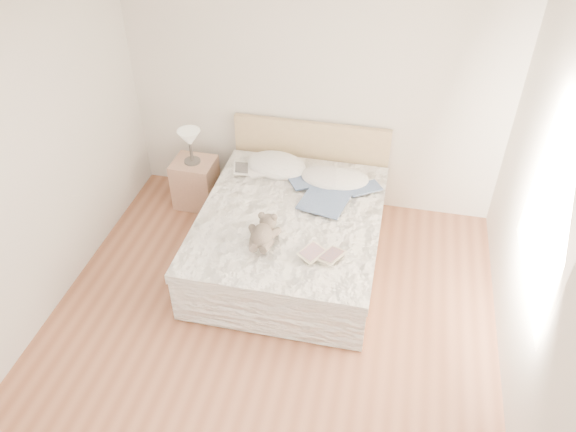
% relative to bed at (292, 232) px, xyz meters
% --- Properties ---
extents(floor, '(4.00, 4.50, 0.00)m').
position_rel_bed_xyz_m(floor, '(0.00, -1.19, -0.31)').
color(floor, brown).
rests_on(floor, ground).
extents(ceiling, '(4.00, 4.50, 0.00)m').
position_rel_bed_xyz_m(ceiling, '(0.00, -1.19, 2.39)').
color(ceiling, white).
rests_on(ceiling, ground).
extents(wall_back, '(4.00, 0.02, 2.70)m').
position_rel_bed_xyz_m(wall_back, '(0.00, 1.06, 1.04)').
color(wall_back, silver).
rests_on(wall_back, ground).
extents(wall_left, '(0.02, 4.50, 2.70)m').
position_rel_bed_xyz_m(wall_left, '(-2.00, -1.19, 1.04)').
color(wall_left, silver).
rests_on(wall_left, ground).
extents(wall_right, '(0.02, 4.50, 2.70)m').
position_rel_bed_xyz_m(wall_right, '(2.00, -1.19, 1.04)').
color(wall_right, silver).
rests_on(wall_right, ground).
extents(window, '(0.02, 1.30, 1.10)m').
position_rel_bed_xyz_m(window, '(1.99, -0.89, 1.14)').
color(window, white).
rests_on(window, wall_right).
extents(bed, '(1.72, 2.14, 1.00)m').
position_rel_bed_xyz_m(bed, '(0.00, 0.00, 0.00)').
color(bed, tan).
rests_on(bed, floor).
extents(nightstand, '(0.46, 0.41, 0.56)m').
position_rel_bed_xyz_m(nightstand, '(-1.25, 0.64, -0.03)').
color(nightstand, '#A07A60').
rests_on(nightstand, floor).
extents(table_lamp, '(0.26, 0.26, 0.39)m').
position_rel_bed_xyz_m(table_lamp, '(-1.25, 0.64, 0.53)').
color(table_lamp, '#45403C').
rests_on(table_lamp, nightstand).
extents(pillow_left, '(0.73, 0.58, 0.20)m').
position_rel_bed_xyz_m(pillow_left, '(-0.30, 0.66, 0.33)').
color(pillow_left, white).
rests_on(pillow_left, bed).
extents(pillow_middle, '(0.60, 0.47, 0.16)m').
position_rel_bed_xyz_m(pillow_middle, '(0.26, 0.53, 0.33)').
color(pillow_middle, white).
rests_on(pillow_middle, bed).
extents(pillow_right, '(0.60, 0.47, 0.16)m').
position_rel_bed_xyz_m(pillow_right, '(0.42, 0.54, 0.33)').
color(pillow_right, white).
rests_on(pillow_right, bed).
extents(blouse, '(0.81, 0.84, 0.03)m').
position_rel_bed_xyz_m(blouse, '(0.31, 0.25, 0.32)').
color(blouse, '#384C71').
rests_on(blouse, bed).
extents(photo_book, '(0.41, 0.34, 0.03)m').
position_rel_bed_xyz_m(photo_book, '(-0.57, 0.52, 0.32)').
color(photo_book, white).
rests_on(photo_book, bed).
extents(childrens_book, '(0.42, 0.38, 0.02)m').
position_rel_bed_xyz_m(childrens_book, '(0.40, -0.62, 0.32)').
color(childrens_book, beige).
rests_on(childrens_book, bed).
extents(teddy_bear, '(0.27, 0.38, 0.20)m').
position_rel_bed_xyz_m(teddy_bear, '(-0.15, -0.58, 0.34)').
color(teddy_bear, brown).
rests_on(teddy_bear, bed).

